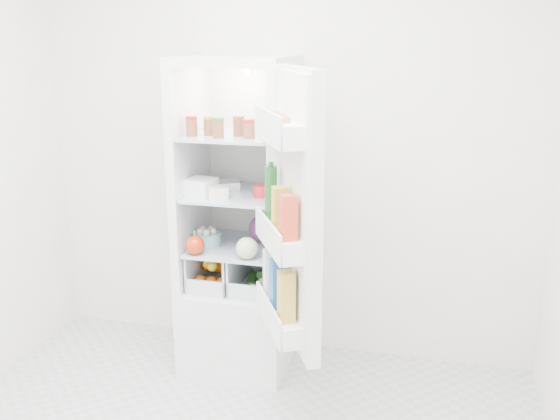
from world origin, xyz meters
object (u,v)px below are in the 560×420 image
(mushroom_bowl, at_px, (207,239))
(fridge_door, at_px, (291,218))
(red_cabbage, at_px, (263,228))
(refrigerator, at_px, (241,255))

(mushroom_bowl, height_order, fridge_door, fridge_door)
(red_cabbage, xyz_separation_m, mushroom_bowl, (-0.29, -0.14, -0.04))
(red_cabbage, height_order, mushroom_bowl, red_cabbage)
(refrigerator, distance_m, red_cabbage, 0.21)
(fridge_door, bearing_deg, refrigerator, 8.07)
(mushroom_bowl, distance_m, fridge_door, 0.84)
(fridge_door, bearing_deg, red_cabbage, -1.47)
(mushroom_bowl, relative_size, fridge_door, 0.12)
(mushroom_bowl, bearing_deg, red_cabbage, 26.47)
(red_cabbage, xyz_separation_m, fridge_door, (0.32, -0.63, 0.26))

